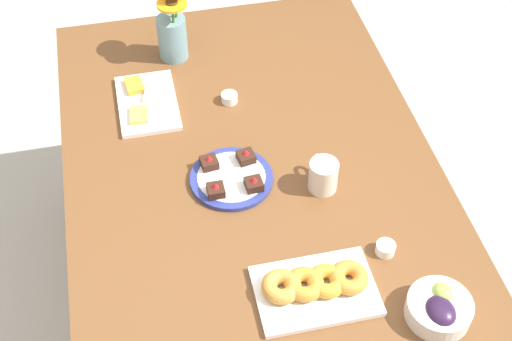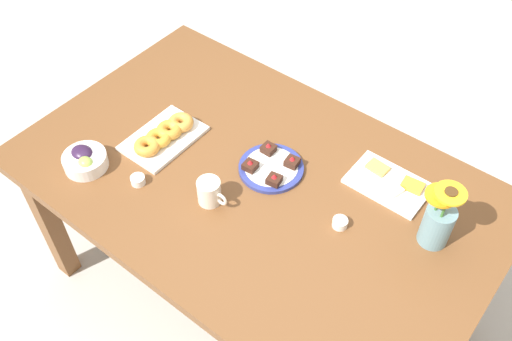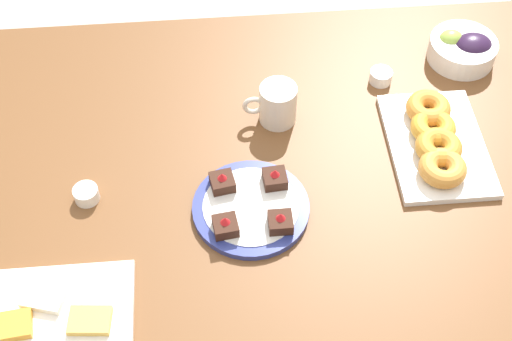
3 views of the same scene
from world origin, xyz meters
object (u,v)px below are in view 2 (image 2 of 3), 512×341
grape_bowl (85,160)px  flower_vase (438,222)px  dining_table (256,195)px  croissant_platter (164,136)px  coffee_mug (210,192)px  jam_cup_berry (138,180)px  dessert_plate (271,167)px  jam_cup_honey (340,223)px  cheese_platter (390,183)px

grape_bowl → flower_vase: size_ratio=0.59×
dining_table → croissant_platter: croissant_platter is taller
coffee_mug → flower_vase: bearing=25.7°
coffee_mug → jam_cup_berry: (-0.24, -0.09, -0.03)m
jam_cup_berry → flower_vase: 0.95m
coffee_mug → grape_bowl: size_ratio=0.75×
flower_vase → dining_table: bearing=-166.5°
coffee_mug → croissant_platter: coffee_mug is taller
coffee_mug → flower_vase: flower_vase is taller
dessert_plate → jam_cup_berry: bearing=-134.0°
flower_vase → jam_cup_berry: bearing=-155.5°
coffee_mug → croissant_platter: (-0.31, 0.11, -0.02)m
grape_bowl → croissant_platter: bearing=64.2°
jam_cup_honey → coffee_mug: bearing=-155.4°
coffee_mug → jam_cup_berry: 0.26m
cheese_platter → flower_vase: (0.21, -0.11, 0.08)m
dining_table → cheese_platter: bearing=34.5°
dining_table → jam_cup_berry: (-0.29, -0.26, 0.10)m
grape_bowl → flower_vase: 1.15m
cheese_platter → dessert_plate: 0.39m
dining_table → coffee_mug: size_ratio=14.37×
coffee_mug → flower_vase: 0.70m
jam_cup_honey → flower_vase: size_ratio=0.19×
grape_bowl → jam_cup_honey: (0.81, 0.32, -0.01)m
jam_cup_honey → dessert_plate: (-0.31, 0.05, -0.00)m
coffee_mug → flower_vase: size_ratio=0.44×
croissant_platter → jam_cup_honey: croissant_platter is taller
dining_table → dessert_plate: 0.12m
grape_bowl → cheese_platter: 1.02m
grape_bowl → jam_cup_berry: grape_bowl is taller
cheese_platter → jam_cup_berry: 0.83m
coffee_mug → jam_cup_honey: size_ratio=2.32×
dining_table → croissant_platter: 0.39m
jam_cup_honey → dessert_plate: dessert_plate is taller
grape_bowl → cheese_platter: grape_bowl is taller
cheese_platter → dessert_plate: size_ratio=1.18×
dining_table → croissant_platter: size_ratio=5.71×
jam_cup_berry → coffee_mug: bearing=21.0°
jam_cup_berry → flower_vase: (0.87, 0.39, 0.07)m
dining_table → grape_bowl: 0.59m
dessert_plate → flower_vase: flower_vase is taller
dining_table → jam_cup_honey: (0.32, 0.01, 0.10)m
jam_cup_berry → grape_bowl: bearing=-164.0°
dining_table → flower_vase: size_ratio=6.31×
croissant_platter → jam_cup_berry: size_ratio=5.83×
coffee_mug → jam_cup_honey: (0.38, 0.17, -0.03)m
croissant_platter → dining_table: bearing=9.2°
jam_cup_berry → flower_vase: flower_vase is taller
dining_table → dessert_plate: dessert_plate is taller
dining_table → jam_cup_honey: bearing=1.6°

